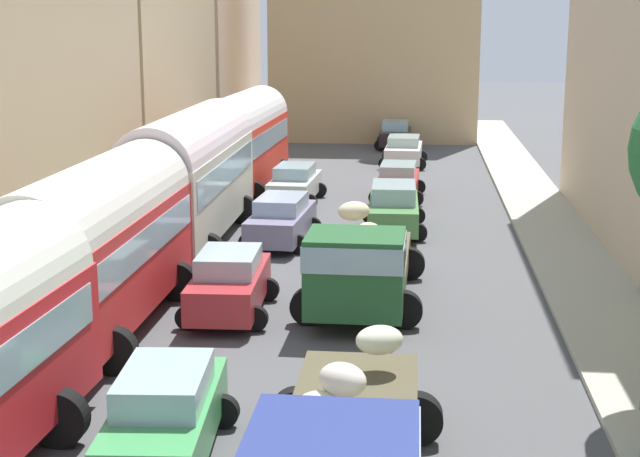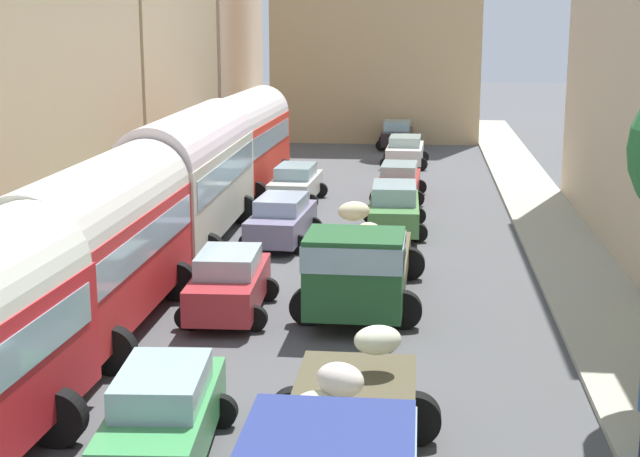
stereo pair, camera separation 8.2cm
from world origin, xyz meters
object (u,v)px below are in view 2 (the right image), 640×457
(car_3, at_px, (397,134))
(car_6, at_px, (282,219))
(cargo_truck_1, at_px, (359,263))
(car_7, at_px, (296,184))
(parked_bus_1, at_px, (98,239))
(parked_bus_2, at_px, (191,170))
(car_4, at_px, (163,414))
(parked_bus_3, at_px, (242,138))
(car_5, at_px, (229,283))
(car_0, at_px, (394,208))
(car_1, at_px, (399,181))
(car_2, at_px, (405,151))

(car_3, distance_m, car_6, 23.47)
(cargo_truck_1, xyz_separation_m, car_3, (0.15, 30.21, -0.44))
(car_3, bearing_deg, car_7, -102.11)
(parked_bus_1, xyz_separation_m, car_6, (2.90, 9.19, -1.42))
(parked_bus_2, bearing_deg, car_3, 75.66)
(parked_bus_1, xyz_separation_m, car_4, (3.18, -6.28, -1.42))
(parked_bus_3, xyz_separation_m, car_4, (3.18, -24.28, -1.51))
(parked_bus_2, bearing_deg, car_4, -78.23)
(car_5, xyz_separation_m, car_6, (0.19, 7.64, -0.02))
(parked_bus_2, height_order, car_6, parked_bus_2)
(car_3, xyz_separation_m, car_4, (-2.81, -38.74, 0.02))
(car_7, bearing_deg, parked_bus_1, -98.77)
(car_0, bearing_deg, car_7, 129.33)
(parked_bus_2, relative_size, cargo_truck_1, 1.35)
(parked_bus_2, xyz_separation_m, car_6, (2.90, 0.19, -1.59))
(car_1, height_order, car_4, car_4)
(parked_bus_3, relative_size, car_0, 2.19)
(car_1, relative_size, car_2, 1.04)
(car_0, xyz_separation_m, car_6, (-3.55, -1.97, -0.05))
(car_0, bearing_deg, car_2, 89.60)
(car_4, xyz_separation_m, car_7, (-0.71, 22.31, -0.02))
(car_0, height_order, car_1, car_0)
(cargo_truck_1, xyz_separation_m, car_7, (-3.37, 13.77, -0.45))
(car_2, bearing_deg, car_1, -90.54)
(car_6, height_order, car_7, car_6)
(parked_bus_1, distance_m, car_6, 9.74)
(car_0, relative_size, car_7, 1.06)
(car_0, relative_size, car_1, 1.05)
(car_5, height_order, car_7, car_5)
(car_1, distance_m, car_6, 8.74)
(parked_bus_1, relative_size, cargo_truck_1, 1.17)
(car_4, bearing_deg, car_1, 82.00)
(car_6, bearing_deg, parked_bus_1, -107.52)
(car_4, bearing_deg, car_7, 91.83)
(cargo_truck_1, height_order, car_7, cargo_truck_1)
(parked_bus_2, xyz_separation_m, cargo_truck_1, (5.84, -6.75, -1.16))
(car_1, relative_size, car_5, 1.06)
(car_2, bearing_deg, car_3, 94.93)
(car_5, height_order, car_6, car_5)
(car_6, relative_size, car_7, 1.04)
(car_4, bearing_deg, parked_bus_1, 116.87)
(parked_bus_1, relative_size, parked_bus_3, 0.88)
(car_7, bearing_deg, car_1, 15.89)
(car_1, relative_size, car_7, 1.01)
(car_0, bearing_deg, car_3, 91.23)
(parked_bus_3, bearing_deg, car_6, -71.76)
(cargo_truck_1, distance_m, car_7, 14.19)
(parked_bus_2, xyz_separation_m, parked_bus_3, (0.00, 9.00, -0.07))
(parked_bus_2, height_order, parked_bus_3, parked_bus_2)
(car_2, bearing_deg, cargo_truck_1, -91.73)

